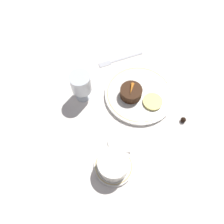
{
  "coord_description": "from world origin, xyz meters",
  "views": [
    {
      "loc": [
        -0.41,
        0.19,
        0.72
      ],
      "look_at": [
        -0.07,
        0.11,
        0.04
      ],
      "focal_mm": 35.0,
      "sensor_mm": 36.0,
      "label": 1
    }
  ],
  "objects_px": {
    "wine_glass": "(81,84)",
    "fork": "(116,61)",
    "dinner_plate": "(139,95)",
    "dessert_cake": "(131,92)",
    "coffee_cup": "(113,164)"
  },
  "relations": [
    {
      "from": "coffee_cup",
      "to": "dessert_cake",
      "type": "xyz_separation_m",
      "value": [
        0.25,
        -0.13,
        -0.01
      ]
    },
    {
      "from": "coffee_cup",
      "to": "fork",
      "type": "xyz_separation_m",
      "value": [
        0.43,
        -0.12,
        -0.04
      ]
    },
    {
      "from": "coffee_cup",
      "to": "dessert_cake",
      "type": "relative_size",
      "value": 1.53
    },
    {
      "from": "coffee_cup",
      "to": "wine_glass",
      "type": "xyz_separation_m",
      "value": [
        0.29,
        0.05,
        0.04
      ]
    },
    {
      "from": "coffee_cup",
      "to": "dessert_cake",
      "type": "height_order",
      "value": "coffee_cup"
    },
    {
      "from": "dinner_plate",
      "to": "dessert_cake",
      "type": "height_order",
      "value": "dessert_cake"
    },
    {
      "from": "dinner_plate",
      "to": "wine_glass",
      "type": "relative_size",
      "value": 2.16
    },
    {
      "from": "dinner_plate",
      "to": "fork",
      "type": "distance_m",
      "value": 0.19
    },
    {
      "from": "dessert_cake",
      "to": "coffee_cup",
      "type": "bearing_deg",
      "value": 152.96
    },
    {
      "from": "wine_glass",
      "to": "fork",
      "type": "distance_m",
      "value": 0.23
    },
    {
      "from": "wine_glass",
      "to": "fork",
      "type": "xyz_separation_m",
      "value": [
        0.14,
        -0.16,
        -0.08
      ]
    },
    {
      "from": "dinner_plate",
      "to": "dessert_cake",
      "type": "xyz_separation_m",
      "value": [
        0.01,
        0.03,
        0.02
      ]
    },
    {
      "from": "fork",
      "to": "dessert_cake",
      "type": "relative_size",
      "value": 2.4
    },
    {
      "from": "dinner_plate",
      "to": "fork",
      "type": "xyz_separation_m",
      "value": [
        0.19,
        0.04,
        -0.01
      ]
    },
    {
      "from": "dinner_plate",
      "to": "coffee_cup",
      "type": "bearing_deg",
      "value": 146.47
    }
  ]
}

